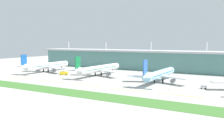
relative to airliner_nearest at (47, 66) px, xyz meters
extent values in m
plane|color=#A8A59E|center=(83.62, -37.06, -6.45)|extent=(600.00, 600.00, 0.00)
cube|color=slate|center=(83.62, 72.49, 3.18)|extent=(280.00, 28.00, 19.27)
cube|color=#B2B2B7|center=(83.62, 72.49, 13.72)|extent=(288.00, 34.00, 1.80)
cylinder|color=silver|center=(-28.38, 66.89, 19.12)|extent=(0.90, 0.90, 9.00)
cylinder|color=silver|center=(27.62, 66.89, 19.12)|extent=(0.90, 0.90, 9.00)
cylinder|color=silver|center=(83.62, 66.89, 19.12)|extent=(0.90, 0.90, 9.00)
cylinder|color=silver|center=(139.62, 66.89, 19.12)|extent=(0.90, 0.90, 9.00)
cylinder|color=white|center=(-0.05, 1.51, 0.05)|extent=(7.82, 57.16, 5.80)
cone|color=white|center=(-1.14, 31.99, 0.05)|extent=(5.65, 4.19, 5.51)
cone|color=white|center=(1.06, -29.96, 1.25)|extent=(5.16, 6.80, 5.72)
cube|color=#19519E|center=(1.03, -28.96, 7.70)|extent=(0.93, 6.42, 9.50)
cube|color=white|center=(-4.45, -29.66, 1.05)|extent=(10.11, 3.55, 0.36)
cube|color=white|center=(6.54, -29.27, 1.05)|extent=(10.11, 3.55, 0.36)
cube|color=#B7BABF|center=(-11.89, -3.34, -1.26)|extent=(24.69, 15.99, 0.70)
cylinder|color=gray|center=(-10.74, -1.85, -4.05)|extent=(3.36, 4.61, 3.20)
cube|color=#B7BABF|center=(12.10, -2.48, -1.26)|extent=(24.88, 14.59, 0.70)
cylinder|color=gray|center=(10.85, -1.09, -4.05)|extent=(3.36, 4.61, 3.20)
cylinder|color=black|center=(-0.81, 22.87, -4.65)|extent=(0.70, 0.70, 3.60)
cylinder|color=black|center=(-3.15, -1.60, -4.65)|extent=(1.10, 1.10, 3.60)
cylinder|color=black|center=(3.25, -1.37, -4.65)|extent=(1.10, 1.10, 3.60)
cube|color=#19519E|center=(-0.05, 1.51, 0.45)|extent=(7.66, 51.47, 0.60)
cylinder|color=silver|center=(61.18, 4.68, 0.05)|extent=(6.87, 60.31, 5.80)
cone|color=silver|center=(60.61, 36.78, 0.05)|extent=(5.58, 4.10, 5.51)
cone|color=silver|center=(61.77, -28.42, 1.25)|extent=(5.05, 6.71, 5.72)
cube|color=#146B38|center=(61.75, -27.42, 7.70)|extent=(0.81, 6.41, 9.50)
cube|color=silver|center=(56.26, -28.02, 1.05)|extent=(10.06, 3.38, 0.36)
cube|color=silver|center=(67.26, -27.83, 1.05)|extent=(10.06, 3.38, 0.36)
cube|color=#B7BABF|center=(49.26, 0.04, -1.26)|extent=(24.75, 15.64, 0.70)
cylinder|color=gray|center=(50.44, 1.50, -4.05)|extent=(3.28, 4.56, 3.20)
cube|color=#B7BABF|center=(73.26, 0.47, -1.26)|extent=(24.84, 14.94, 0.70)
cylinder|color=gray|center=(72.03, 1.89, -4.05)|extent=(3.28, 4.56, 3.20)
cylinder|color=black|center=(60.78, 27.25, -4.65)|extent=(0.70, 0.70, 3.60)
cylinder|color=black|center=(58.04, 1.62, -4.65)|extent=(1.10, 1.10, 3.60)
cylinder|color=black|center=(64.43, 1.73, -4.65)|extent=(1.10, 1.10, 3.60)
cube|color=#146B38|center=(61.18, 4.68, 0.45)|extent=(6.80, 54.29, 0.60)
cylinder|color=#9ED1EA|center=(121.45, -4.36, 0.05)|extent=(8.23, 56.39, 5.80)
cone|color=#9ED1EA|center=(120.15, 25.71, 0.05)|extent=(5.68, 4.23, 5.51)
cone|color=#9ED1EA|center=(122.80, -35.43, 1.25)|extent=(5.21, 6.84, 5.72)
cube|color=#2D5BB7|center=(122.75, -34.43, 7.70)|extent=(0.98, 6.42, 9.50)
cube|color=#9ED1EA|center=(117.28, -35.17, 1.05)|extent=(10.13, 3.63, 0.36)
cube|color=#9ED1EA|center=(128.27, -34.69, 1.05)|extent=(10.13, 3.63, 0.36)
cube|color=#B7BABF|center=(109.65, -9.30, -1.26)|extent=(24.66, 16.13, 0.70)
cylinder|color=gray|center=(110.79, -7.81, -4.05)|extent=(3.39, 4.63, 3.20)
cube|color=#B7BABF|center=(133.63, -8.26, -1.26)|extent=(24.89, 14.43, 0.70)
cylinder|color=gray|center=(132.37, -6.87, -4.05)|extent=(3.39, 4.63, 3.20)
cylinder|color=black|center=(120.54, 16.69, -4.65)|extent=(0.70, 0.70, 3.60)
cylinder|color=black|center=(118.38, -7.50, -4.65)|extent=(1.10, 1.10, 3.60)
cylinder|color=black|center=(124.78, -7.22, -4.65)|extent=(1.10, 1.10, 3.60)
cube|color=#2D5BB7|center=(121.45, -4.36, 0.45)|extent=(8.03, 50.78, 0.60)
cube|color=yellow|center=(12.62, -43.27, -6.43)|extent=(28.00, 0.70, 0.04)
cube|color=yellow|center=(46.62, -43.27, -6.43)|extent=(28.00, 0.70, 0.04)
cube|color=yellow|center=(80.62, -43.27, -6.43)|extent=(28.00, 0.70, 0.04)
cube|color=yellow|center=(114.62, -43.27, -6.43)|extent=(28.00, 0.70, 0.04)
cube|color=yellow|center=(148.62, -43.27, -6.43)|extent=(28.00, 0.70, 0.04)
cube|color=#3D702D|center=(83.62, -69.38, -6.40)|extent=(300.00, 18.00, 0.10)
cube|color=silver|center=(155.64, -15.61, -5.20)|extent=(3.65, 1.90, 1.60)
cube|color=silver|center=(155.64, -15.61, -4.05)|extent=(3.29, 1.89, 0.16)
cylinder|color=black|center=(156.88, -14.76, -6.00)|extent=(0.91, 0.38, 0.90)
cylinder|color=black|center=(156.92, -16.38, -6.00)|extent=(0.91, 0.38, 0.90)
cylinder|color=black|center=(154.36, -14.83, -6.00)|extent=(0.91, 0.38, 0.90)
cylinder|color=black|center=(154.40, -16.45, -6.00)|extent=(0.91, 0.38, 0.90)
cube|color=gold|center=(30.19, -8.65, -4.70)|extent=(7.62, 5.44, 2.60)
cylinder|color=silver|center=(29.47, -8.99, -2.50)|extent=(4.47, 3.52, 2.00)
cylinder|color=black|center=(31.96, -6.51, -6.00)|extent=(0.96, 0.70, 0.90)
cylinder|color=black|center=(32.97, -8.63, -6.00)|extent=(0.96, 0.70, 0.90)
cylinder|color=black|center=(27.41, -8.67, -6.00)|extent=(0.96, 0.70, 0.90)
cylinder|color=black|center=(28.41, -10.79, -6.00)|extent=(0.96, 0.70, 0.90)
cone|color=orange|center=(137.78, -31.53, -6.10)|extent=(0.56, 0.56, 0.70)
cone|color=orange|center=(119.03, -20.44, -6.10)|extent=(0.56, 0.56, 0.70)
cone|color=orange|center=(118.20, -25.62, -6.10)|extent=(0.56, 0.56, 0.70)
camera|label=1|loc=(192.39, -189.59, 24.27)|focal=42.19mm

